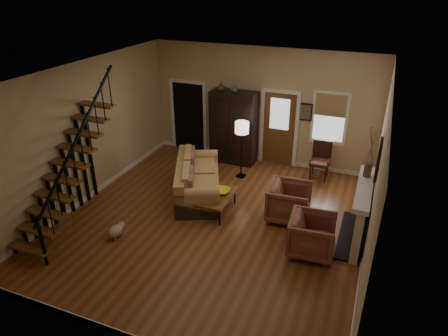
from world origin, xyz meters
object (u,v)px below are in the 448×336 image
at_px(coffee_table, 217,204).
at_px(sofa, 198,179).
at_px(armchair_right, 289,202).
at_px(side_chair, 320,161).
at_px(armchair_left, 312,235).
at_px(floor_lamp, 241,150).
at_px(armoire, 234,127).

bearing_deg(coffee_table, sofa, 143.55).
height_order(armchair_right, side_chair, side_chair).
bearing_deg(armchair_left, armchair_right, 30.18).
distance_m(sofa, side_chair, 3.35).
bearing_deg(floor_lamp, armoire, 122.08).
relative_size(armoire, side_chair, 2.06).
relative_size(coffee_table, armchair_right, 1.22).
height_order(armoire, coffee_table, armoire).
bearing_deg(armchair_right, armoire, 38.41).
distance_m(armoire, side_chair, 2.61).
bearing_deg(armchair_left, sofa, 63.84).
relative_size(armoire, armchair_left, 2.35).
xyz_separation_m(armoire, floor_lamp, (0.56, -0.89, -0.26)).
bearing_deg(armoire, coffee_table, -77.08).
distance_m(sofa, coffee_table, 0.94).
xyz_separation_m(armoire, side_chair, (2.55, -0.20, -0.54)).
bearing_deg(armchair_right, sofa, 80.96).
bearing_deg(side_chair, coffee_table, -126.36).
height_order(sofa, coffee_table, sofa).
xyz_separation_m(armchair_right, floor_lamp, (-1.69, 1.56, 0.37)).
bearing_deg(side_chair, armchair_left, -82.87).
xyz_separation_m(armoire, armchair_right, (2.25, -2.45, -0.62)).
distance_m(armchair_right, side_chair, 2.27).
distance_m(armoire, floor_lamp, 1.09).
relative_size(floor_lamp, side_chair, 1.55).
bearing_deg(coffee_table, armchair_left, -16.82).
bearing_deg(coffee_table, armoire, 102.92).
xyz_separation_m(coffee_table, side_chair, (1.91, 2.59, 0.29)).
bearing_deg(coffee_table, floor_lamp, 92.41).
height_order(sofa, armchair_right, sofa).
distance_m(armoire, coffee_table, 2.98).
bearing_deg(armoire, armchair_right, -47.40).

